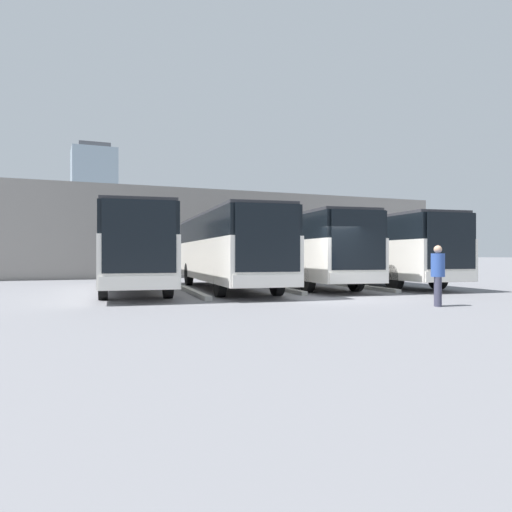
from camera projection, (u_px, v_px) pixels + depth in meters
ground_plane at (337, 299)px, 16.86m from camera, size 600.00×600.00×0.00m
bus_0 at (373, 249)px, 24.68m from camera, size 3.80×12.24×3.23m
curb_divider_0 at (360, 287)px, 22.28m from camera, size 0.96×6.19×0.15m
bus_1 at (299, 248)px, 23.55m from camera, size 3.80×12.24×3.23m
curb_divider_1 at (278, 288)px, 21.16m from camera, size 0.96×6.19×0.15m
bus_2 at (226, 248)px, 21.36m from camera, size 3.80×12.24×3.23m
curb_divider_2 at (194, 292)px, 18.97m from camera, size 0.96×6.19×0.15m
bus_3 at (132, 247)px, 20.31m from camera, size 3.80×12.24×3.23m
pedestrian at (438, 274)px, 14.38m from camera, size 0.55×0.55×1.76m
station_building at (173, 236)px, 38.76m from camera, size 38.90×15.19×5.95m
office_tower at (94, 203)px, 234.00m from camera, size 20.01×20.01×53.52m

